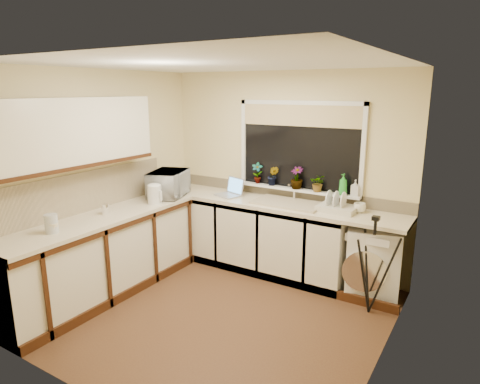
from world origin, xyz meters
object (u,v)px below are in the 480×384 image
at_px(washing_machine, 371,260).
at_px(plant_d, 318,183).
at_px(plant_b, 273,176).
at_px(tripod, 372,265).
at_px(plant_c, 297,178).
at_px(plant_a, 257,173).
at_px(soap_bottle_green, 343,184).
at_px(dish_rack, 337,208).
at_px(cup_back, 360,208).
at_px(glass_jug, 51,224).
at_px(cup_left, 53,228).
at_px(microwave, 169,184).
at_px(steel_jar, 105,209).
at_px(kettle, 155,195).
at_px(laptop, 231,191).
at_px(soap_bottle_clear, 355,188).

height_order(washing_machine, plant_d, plant_d).
relative_size(plant_b, plant_d, 1.19).
relative_size(tripod, plant_c, 3.81).
bearing_deg(plant_a, plant_d, -1.59).
xyz_separation_m(plant_b, soap_bottle_green, (0.91, -0.02, 0.00)).
distance_m(tripod, plant_c, 1.42).
height_order(dish_rack, plant_a, plant_a).
height_order(washing_machine, cup_back, cup_back).
xyz_separation_m(glass_jug, cup_back, (2.30, 2.20, -0.04)).
bearing_deg(cup_left, tripod, 33.66).
xyz_separation_m(glass_jug, cup_left, (0.02, 0.00, -0.04)).
bearing_deg(plant_c, plant_d, -1.57).
bearing_deg(microwave, steel_jar, 156.84).
bearing_deg(soap_bottle_green, glass_jug, -132.11).
distance_m(dish_rack, tripod, 0.78).
xyz_separation_m(washing_machine, dish_rack, (-0.41, -0.02, 0.54)).
height_order(plant_c, cup_left, plant_c).
bearing_deg(dish_rack, kettle, -155.47).
distance_m(kettle, steel_jar, 0.63).
height_order(laptop, dish_rack, laptop).
distance_m(glass_jug, microwave, 1.67).
height_order(laptop, microwave, microwave).
relative_size(laptop, soap_bottle_clear, 2.04).
height_order(laptop, plant_b, plant_b).
relative_size(washing_machine, plant_d, 3.78).
height_order(steel_jar, microwave, microwave).
bearing_deg(soap_bottle_green, plant_d, 178.77).
relative_size(plant_a, plant_d, 1.30).
distance_m(microwave, plant_a, 1.14).
bearing_deg(soap_bottle_green, soap_bottle_clear, 15.72).
height_order(laptop, glass_jug, laptop).
relative_size(plant_b, soap_bottle_clear, 1.33).
bearing_deg(glass_jug, laptop, 72.26).
height_order(kettle, plant_b, plant_b).
height_order(soap_bottle_green, soap_bottle_clear, soap_bottle_green).
bearing_deg(plant_a, plant_c, -1.59).
distance_m(laptop, cup_left, 2.21).
distance_m(laptop, soap_bottle_green, 1.43).
xyz_separation_m(steel_jar, plant_d, (1.81, 1.61, 0.19)).
bearing_deg(steel_jar, tripod, 21.39).
xyz_separation_m(plant_b, soap_bottle_clear, (1.04, 0.02, -0.03)).
bearing_deg(dish_rack, cup_left, -132.36).
bearing_deg(soap_bottle_green, cup_left, -131.89).
relative_size(dish_rack, soap_bottle_green, 1.69).
height_order(washing_machine, microwave, microwave).
distance_m(dish_rack, cup_left, 2.96).
relative_size(plant_a, soap_bottle_green, 1.09).
xyz_separation_m(dish_rack, glass_jug, (-2.08, -2.12, 0.06)).
xyz_separation_m(laptop, plant_b, (0.49, 0.21, 0.21)).
height_order(plant_d, soap_bottle_clear, plant_d).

